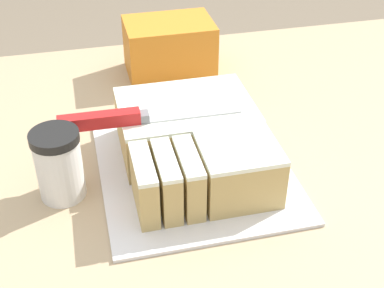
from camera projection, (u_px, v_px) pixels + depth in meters
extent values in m
cube|color=silver|center=(192.00, 167.00, 0.91)|extent=(0.32, 0.37, 0.01)
cube|color=tan|center=(185.00, 128.00, 0.93)|extent=(0.23, 0.17, 0.08)
cube|color=white|center=(184.00, 106.00, 0.90)|extent=(0.23, 0.17, 0.01)
cube|color=tan|center=(238.00, 172.00, 0.83)|extent=(0.12, 0.11, 0.08)
cube|color=white|center=(240.00, 148.00, 0.80)|extent=(0.12, 0.11, 0.01)
cube|color=tan|center=(144.00, 187.00, 0.80)|extent=(0.03, 0.11, 0.08)
cube|color=white|center=(143.00, 163.00, 0.77)|extent=(0.03, 0.11, 0.01)
cube|color=tan|center=(167.00, 183.00, 0.81)|extent=(0.03, 0.11, 0.08)
cube|color=white|center=(166.00, 160.00, 0.78)|extent=(0.03, 0.11, 0.01)
cube|color=tan|center=(189.00, 180.00, 0.81)|extent=(0.03, 0.11, 0.08)
cube|color=white|center=(189.00, 157.00, 0.79)|extent=(0.03, 0.11, 0.01)
cube|color=silver|center=(191.00, 115.00, 0.87)|extent=(0.17, 0.02, 0.00)
cube|color=slate|center=(144.00, 117.00, 0.85)|extent=(0.02, 0.02, 0.02)
cube|color=red|center=(99.00, 120.00, 0.84)|extent=(0.13, 0.02, 0.02)
cylinder|color=white|center=(60.00, 168.00, 0.83)|extent=(0.07, 0.07, 0.10)
cylinder|color=black|center=(54.00, 137.00, 0.79)|extent=(0.08, 0.08, 0.01)
cube|color=orange|center=(169.00, 48.00, 1.17)|extent=(0.19, 0.13, 0.12)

